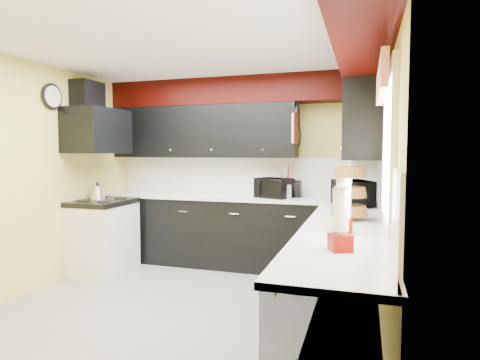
# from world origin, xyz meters

# --- Properties ---
(ground) EXTENTS (3.60, 3.60, 0.00)m
(ground) POSITION_xyz_m (0.00, 0.00, 0.00)
(ground) COLOR gray
(ground) RESTS_ON ground
(wall_back) EXTENTS (3.60, 0.06, 2.50)m
(wall_back) POSITION_xyz_m (0.00, 1.80, 1.25)
(wall_back) COLOR #E0C666
(wall_back) RESTS_ON ground
(wall_right) EXTENTS (0.06, 3.60, 2.50)m
(wall_right) POSITION_xyz_m (1.80, 0.00, 1.25)
(wall_right) COLOR #E0C666
(wall_right) RESTS_ON ground
(wall_left) EXTENTS (0.06, 3.60, 2.50)m
(wall_left) POSITION_xyz_m (-1.80, 0.00, 1.25)
(wall_left) COLOR #E0C666
(wall_left) RESTS_ON ground
(ceiling) EXTENTS (3.60, 3.60, 0.06)m
(ceiling) POSITION_xyz_m (0.00, 0.00, 2.50)
(ceiling) COLOR white
(ceiling) RESTS_ON wall_back
(cab_back) EXTENTS (3.60, 0.60, 0.90)m
(cab_back) POSITION_xyz_m (0.00, 1.50, 0.45)
(cab_back) COLOR black
(cab_back) RESTS_ON ground
(cab_right) EXTENTS (0.60, 3.00, 0.90)m
(cab_right) POSITION_xyz_m (1.50, -0.30, 0.45)
(cab_right) COLOR black
(cab_right) RESTS_ON ground
(counter_back) EXTENTS (3.62, 0.64, 0.04)m
(counter_back) POSITION_xyz_m (0.00, 1.50, 0.92)
(counter_back) COLOR white
(counter_back) RESTS_ON cab_back
(counter_right) EXTENTS (0.64, 3.02, 0.04)m
(counter_right) POSITION_xyz_m (1.50, -0.30, 0.92)
(counter_right) COLOR white
(counter_right) RESTS_ON cab_right
(splash_back) EXTENTS (3.60, 0.02, 0.50)m
(splash_back) POSITION_xyz_m (0.00, 1.79, 1.19)
(splash_back) COLOR white
(splash_back) RESTS_ON counter_back
(splash_right) EXTENTS (0.02, 3.60, 0.50)m
(splash_right) POSITION_xyz_m (1.79, 0.00, 1.19)
(splash_right) COLOR white
(splash_right) RESTS_ON counter_right
(upper_back) EXTENTS (2.60, 0.35, 0.70)m
(upper_back) POSITION_xyz_m (-0.50, 1.62, 1.80)
(upper_back) COLOR black
(upper_back) RESTS_ON wall_back
(upper_right) EXTENTS (0.35, 1.80, 0.70)m
(upper_right) POSITION_xyz_m (1.62, 0.90, 1.80)
(upper_right) COLOR black
(upper_right) RESTS_ON wall_right
(soffit_back) EXTENTS (3.60, 0.36, 0.35)m
(soffit_back) POSITION_xyz_m (0.00, 1.62, 2.33)
(soffit_back) COLOR black
(soffit_back) RESTS_ON wall_back
(soffit_right) EXTENTS (0.36, 3.24, 0.35)m
(soffit_right) POSITION_xyz_m (1.62, -0.18, 2.33)
(soffit_right) COLOR black
(soffit_right) RESTS_ON wall_right
(stove) EXTENTS (0.60, 0.75, 0.86)m
(stove) POSITION_xyz_m (-1.50, 0.75, 0.43)
(stove) COLOR white
(stove) RESTS_ON ground
(cooktop) EXTENTS (0.62, 0.77, 0.06)m
(cooktop) POSITION_xyz_m (-1.50, 0.75, 0.89)
(cooktop) COLOR black
(cooktop) RESTS_ON stove
(hood) EXTENTS (0.50, 0.78, 0.55)m
(hood) POSITION_xyz_m (-1.55, 0.75, 1.78)
(hood) COLOR black
(hood) RESTS_ON wall_left
(hood_duct) EXTENTS (0.24, 0.40, 0.40)m
(hood_duct) POSITION_xyz_m (-1.68, 0.75, 2.20)
(hood_duct) COLOR black
(hood_duct) RESTS_ON wall_left
(window) EXTENTS (0.03, 0.86, 0.96)m
(window) POSITION_xyz_m (1.79, -0.90, 1.55)
(window) COLOR white
(window) RESTS_ON wall_right
(valance) EXTENTS (0.04, 0.88, 0.20)m
(valance) POSITION_xyz_m (1.73, -0.90, 1.95)
(valance) COLOR red
(valance) RESTS_ON wall_right
(pan_top) EXTENTS (0.03, 0.22, 0.40)m
(pan_top) POSITION_xyz_m (0.82, 1.55, 2.00)
(pan_top) COLOR black
(pan_top) RESTS_ON upper_back
(pan_mid) EXTENTS (0.03, 0.28, 0.46)m
(pan_mid) POSITION_xyz_m (0.82, 1.42, 1.75)
(pan_mid) COLOR black
(pan_mid) RESTS_ON upper_back
(pan_low) EXTENTS (0.03, 0.24, 0.42)m
(pan_low) POSITION_xyz_m (0.82, 1.68, 1.72)
(pan_low) COLOR black
(pan_low) RESTS_ON upper_back
(cut_board) EXTENTS (0.03, 0.26, 0.35)m
(cut_board) POSITION_xyz_m (0.83, 1.30, 1.80)
(cut_board) COLOR white
(cut_board) RESTS_ON upper_back
(baskets) EXTENTS (0.27, 0.27, 0.50)m
(baskets) POSITION_xyz_m (1.52, 0.05, 1.18)
(baskets) COLOR brown
(baskets) RESTS_ON upper_right
(clock) EXTENTS (0.03, 0.30, 0.30)m
(clock) POSITION_xyz_m (-1.77, 0.25, 2.15)
(clock) COLOR black
(clock) RESTS_ON wall_left
(deco_plate) EXTENTS (0.03, 0.24, 0.24)m
(deco_plate) POSITION_xyz_m (1.77, -0.35, 2.25)
(deco_plate) COLOR white
(deco_plate) RESTS_ON wall_right
(toaster_oven) EXTENTS (0.54, 0.50, 0.25)m
(toaster_oven) POSITION_xyz_m (0.54, 1.47, 1.06)
(toaster_oven) COLOR black
(toaster_oven) RESTS_ON counter_back
(microwave) EXTENTS (0.50, 0.59, 0.27)m
(microwave) POSITION_xyz_m (1.53, 0.97, 1.08)
(microwave) COLOR black
(microwave) RESTS_ON counter_right
(utensil_crock) EXTENTS (0.22, 0.22, 0.17)m
(utensil_crock) POSITION_xyz_m (0.69, 1.44, 1.03)
(utensil_crock) COLOR silver
(utensil_crock) RESTS_ON counter_back
(knife_block) EXTENTS (0.10, 0.13, 0.21)m
(knife_block) POSITION_xyz_m (0.82, 1.58, 1.04)
(knife_block) COLOR black
(knife_block) RESTS_ON counter_back
(kettle) EXTENTS (0.23, 0.23, 0.17)m
(kettle) POSITION_xyz_m (-1.63, 0.83, 1.00)
(kettle) COLOR silver
(kettle) RESTS_ON cooktop
(dispenser_a) EXTENTS (0.13, 0.13, 0.36)m
(dispenser_a) POSITION_xyz_m (1.50, -0.54, 1.12)
(dispenser_a) COLOR maroon
(dispenser_a) RESTS_ON counter_right
(dispenser_b) EXTENTS (0.16, 0.16, 0.32)m
(dispenser_b) POSITION_xyz_m (1.51, -1.11, 1.10)
(dispenser_b) COLOR #630711
(dispenser_b) RESTS_ON counter_right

